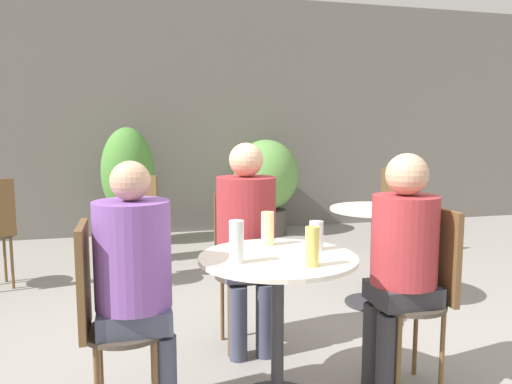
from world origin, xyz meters
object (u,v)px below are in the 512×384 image
object	(u,v)px
beer_glass_0	(316,236)
potted_plant_0	(128,184)
cafe_table_far	(375,235)
beer_glass_3	(312,247)
seated_person_0	(402,251)
cafe_table_near	(278,295)
bistro_chair_0	(426,282)
bistro_chair_4	(137,219)
seated_person_2	(137,272)
seated_person_1	(247,230)
beer_glass_1	(268,228)
bistro_chair_6	(123,208)
bistro_chair_1	(242,254)
bistro_chair_5	(396,203)
potted_plant_1	(266,181)
bistro_chair_2	(103,309)
beer_glass_2	(236,242)

from	to	relation	value
beer_glass_0	potted_plant_0	distance (m)	3.73
cafe_table_far	beer_glass_0	bearing A→B (deg)	-129.52
beer_glass_3	seated_person_0	bearing A→B (deg)	19.89
cafe_table_near	bistro_chair_0	xyz separation A→B (m)	(0.78, -0.01, 0.00)
bistro_chair_0	bistro_chair_4	xyz separation A→B (m)	(-1.37, 2.20, 0.00)
seated_person_2	beer_glass_0	xyz separation A→B (m)	(0.85, 0.06, 0.10)
bistro_chair_0	seated_person_1	size ratio (longest dim) A/B	0.75
seated_person_0	seated_person_1	distance (m)	0.90
cafe_table_near	potted_plant_0	distance (m)	3.75
cafe_table_far	beer_glass_3	distance (m)	1.75
bistro_chair_0	beer_glass_1	bearing A→B (deg)	-106.18
bistro_chair_6	beer_glass_3	world-z (taller)	bistro_chair_6
bistro_chair_1	bistro_chair_5	distance (m)	2.70
cafe_table_near	seated_person_2	bearing A→B (deg)	179.42
bistro_chair_0	bistro_chair_1	xyz separation A→B (m)	(-0.77, 0.79, 0.00)
bistro_chair_5	seated_person_2	size ratio (longest dim) A/B	0.78
cafe_table_near	potted_plant_1	world-z (taller)	potted_plant_1
seated_person_2	potted_plant_0	world-z (taller)	potted_plant_0
seated_person_0	bistro_chair_1	bearing A→B (deg)	-140.76
bistro_chair_4	seated_person_1	size ratio (longest dim) A/B	0.75
cafe_table_near	cafe_table_far	world-z (taller)	same
bistro_chair_0	potted_plant_1	xyz separation A→B (m)	(0.25, 3.84, 0.13)
bistro_chair_0	bistro_chair_2	world-z (taller)	same
cafe_table_near	beer_glass_1	size ratio (longest dim) A/B	4.34
bistro_chair_5	potted_plant_1	world-z (taller)	potted_plant_1
beer_glass_2	bistro_chair_1	bearing A→B (deg)	75.56
bistro_chair_0	seated_person_2	xyz separation A→B (m)	(-1.42, 0.01, 0.16)
bistro_chair_2	beer_glass_3	world-z (taller)	bistro_chair_2
cafe_table_far	beer_glass_0	world-z (taller)	beer_glass_0
cafe_table_far	bistro_chair_0	world-z (taller)	bistro_chair_0
bistro_chair_4	bistro_chair_6	xyz separation A→B (m)	(-0.12, 0.67, 0.00)
bistro_chair_4	potted_plant_1	xyz separation A→B (m)	(1.62, 1.65, 0.13)
bistro_chair_5	beer_glass_2	bearing A→B (deg)	79.68
seated_person_0	seated_person_2	bearing A→B (deg)	-90.00
seated_person_2	beer_glass_2	world-z (taller)	seated_person_2
bistro_chair_6	bistro_chair_0	bearing A→B (deg)	17.12
bistro_chair_1	beer_glass_0	distance (m)	0.79
bistro_chair_5	beer_glass_3	size ratio (longest dim) A/B	5.39
seated_person_1	seated_person_2	distance (m)	0.90
beer_glass_0	potted_plant_1	xyz separation A→B (m)	(0.82, 3.77, -0.13)
bistro_chair_5	seated_person_1	world-z (taller)	seated_person_1
bistro_chair_0	beer_glass_3	bearing A→B (deg)	-73.51
beer_glass_1	bistro_chair_6	bearing A→B (deg)	105.36
potted_plant_1	bistro_chair_4	bearing A→B (deg)	-134.52
bistro_chair_4	bistro_chair_2	bearing A→B (deg)	-63.02
bistro_chair_0	potted_plant_0	size ratio (longest dim) A/B	0.69
cafe_table_near	beer_glass_0	xyz separation A→B (m)	(0.21, 0.06, 0.26)
bistro_chair_0	bistro_chair_1	bearing A→B (deg)	-135.00
seated_person_0	bistro_chair_2	bearing A→B (deg)	-90.00
seated_person_1	potted_plant_1	world-z (taller)	seated_person_1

